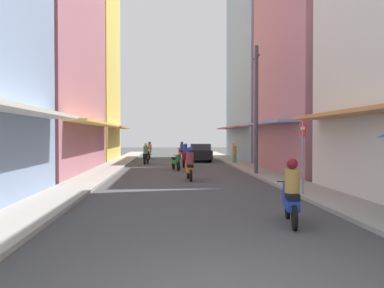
# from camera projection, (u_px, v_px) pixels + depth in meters

# --- Properties ---
(ground_plane) EXTENTS (95.90, 95.90, 0.00)m
(ground_plane) POSITION_uv_depth(u_px,v_px,m) (181.00, 171.00, 22.87)
(ground_plane) COLOR #424244
(sidewalk_left) EXTENTS (1.69, 51.59, 0.12)m
(sidewalk_left) POSITION_uv_depth(u_px,v_px,m) (104.00, 171.00, 22.58)
(sidewalk_left) COLOR #9E9991
(sidewalk_left) RESTS_ON ground
(sidewalk_right) EXTENTS (1.69, 51.59, 0.12)m
(sidewalk_right) POSITION_uv_depth(u_px,v_px,m) (256.00, 170.00, 23.16)
(sidewalk_right) COLOR #9E9991
(sidewalk_right) RESTS_ON ground
(building_left_mid) EXTENTS (7.05, 12.60, 16.58)m
(building_left_mid) POSITION_uv_depth(u_px,v_px,m) (35.00, 27.00, 22.06)
(building_left_mid) COLOR #B7727F
(building_left_mid) RESTS_ON ground
(building_left_far) EXTENTS (7.05, 8.79, 16.65)m
(building_left_far) POSITION_uv_depth(u_px,v_px,m) (79.00, 63.00, 33.16)
(building_left_far) COLOR #EFD159
(building_left_far) RESTS_ON ground
(building_right_mid) EXTENTS (7.05, 10.30, 13.46)m
(building_right_mid) POSITION_uv_depth(u_px,v_px,m) (325.00, 56.00, 22.51)
(building_right_mid) COLOR #B7727F
(building_right_mid) RESTS_ON ground
(building_right_far) EXTENTS (7.05, 11.62, 15.81)m
(building_right_far) POSITION_uv_depth(u_px,v_px,m) (270.00, 70.00, 34.21)
(building_right_far) COLOR #8CA5CC
(building_right_far) RESTS_ON ground
(motorbike_blue) EXTENTS (0.60, 1.79, 1.58)m
(motorbike_blue) POSITION_uv_depth(u_px,v_px,m) (291.00, 195.00, 9.19)
(motorbike_blue) COLOR black
(motorbike_blue) RESTS_ON ground
(motorbike_green) EXTENTS (0.64, 1.78, 0.96)m
(motorbike_green) POSITION_uv_depth(u_px,v_px,m) (176.00, 162.00, 23.68)
(motorbike_green) COLOR black
(motorbike_green) RESTS_ON ground
(motorbike_orange) EXTENTS (0.55, 1.81, 1.58)m
(motorbike_orange) POSITION_uv_depth(u_px,v_px,m) (190.00, 165.00, 18.26)
(motorbike_orange) COLOR black
(motorbike_orange) RESTS_ON ground
(motorbike_maroon) EXTENTS (0.61, 1.79, 1.58)m
(motorbike_maroon) POSITION_uv_depth(u_px,v_px,m) (185.00, 156.00, 26.14)
(motorbike_maroon) COLOR black
(motorbike_maroon) RESTS_ON ground
(motorbike_white) EXTENTS (0.55, 1.81, 1.58)m
(motorbike_white) POSITION_uv_depth(u_px,v_px,m) (150.00, 151.00, 35.10)
(motorbike_white) COLOR black
(motorbike_white) RESTS_ON ground
(motorbike_black) EXTENTS (0.55, 1.81, 1.58)m
(motorbike_black) POSITION_uv_depth(u_px,v_px,m) (146.00, 154.00, 28.91)
(motorbike_black) COLOR black
(motorbike_black) RESTS_ON ground
(motorbike_red) EXTENTS (0.63, 1.78, 1.58)m
(motorbike_red) POSITION_uv_depth(u_px,v_px,m) (181.00, 151.00, 35.13)
(motorbike_red) COLOR black
(motorbike_red) RESTS_ON ground
(parked_car) EXTENTS (1.89, 4.16, 1.45)m
(parked_car) POSITION_uv_depth(u_px,v_px,m) (200.00, 152.00, 31.92)
(parked_car) COLOR black
(parked_car) RESTS_ON ground
(pedestrian_crossing) EXTENTS (0.34, 0.34, 1.62)m
(pedestrian_crossing) POSITION_uv_depth(u_px,v_px,m) (235.00, 153.00, 28.47)
(pedestrian_crossing) COLOR #598C59
(pedestrian_crossing) RESTS_ON ground
(utility_pole) EXTENTS (0.20, 1.20, 6.80)m
(utility_pole) POSITION_uv_depth(u_px,v_px,m) (256.00, 109.00, 20.39)
(utility_pole) COLOR #4C4C4F
(utility_pole) RESTS_ON ground
(street_sign_no_entry) EXTENTS (0.07, 0.60, 2.65)m
(street_sign_no_entry) POSITION_uv_depth(u_px,v_px,m) (303.00, 147.00, 13.15)
(street_sign_no_entry) COLOR gray
(street_sign_no_entry) RESTS_ON ground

